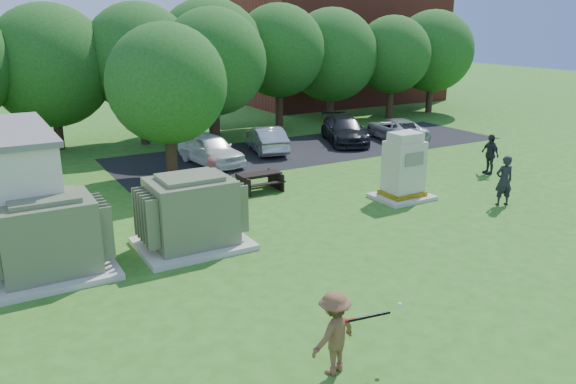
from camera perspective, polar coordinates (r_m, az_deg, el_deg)
ground at (r=13.74m, az=8.48°, el=-9.45°), size 120.00×120.00×0.00m
brick_building at (r=44.78m, az=5.43°, el=14.28°), size 15.00×8.00×8.00m
parking_strip at (r=28.05m, az=2.70°, el=4.49°), size 20.00×6.00×0.01m
transformer_left at (r=14.99m, az=-23.16°, el=-4.36°), size 3.00×2.40×2.07m
transformer_right at (r=15.75m, az=-9.78°, el=-2.18°), size 3.00×2.40×2.07m
generator_cabinet at (r=20.15m, az=11.66°, el=2.19°), size 1.96×1.60×2.39m
picnic_table at (r=20.85m, az=-2.89°, el=1.25°), size 1.58×1.19×0.68m
batter at (r=10.27m, az=4.71°, el=-14.09°), size 1.13×0.82×1.57m
person_by_generator at (r=20.43m, az=21.09°, el=1.08°), size 0.73×0.60×1.74m
person_at_picnic at (r=18.96m, az=-7.52°, el=0.93°), size 0.88×0.70×1.75m
person_walking_right at (r=24.55m, az=19.83°, el=3.64°), size 0.56×1.03×1.66m
car_white at (r=24.94m, az=-7.86°, el=4.32°), size 2.06×4.08×1.33m
car_silver_a at (r=27.13m, az=-2.24°, el=5.40°), size 2.16×3.99×1.25m
car_dark at (r=29.35m, az=5.74°, el=6.27°), size 3.39×4.86×1.31m
car_silver_b at (r=30.33m, az=10.93°, el=6.28°), size 2.86×4.57×1.18m
batting_equipment at (r=10.36m, az=8.37°, el=-12.29°), size 1.22×0.20×0.14m
tree_row at (r=29.68m, az=-11.43°, el=12.97°), size 41.30×13.30×7.30m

